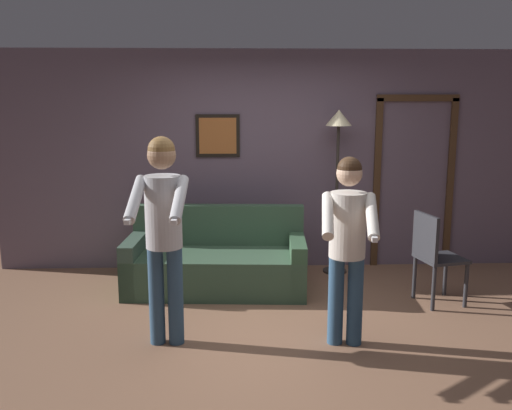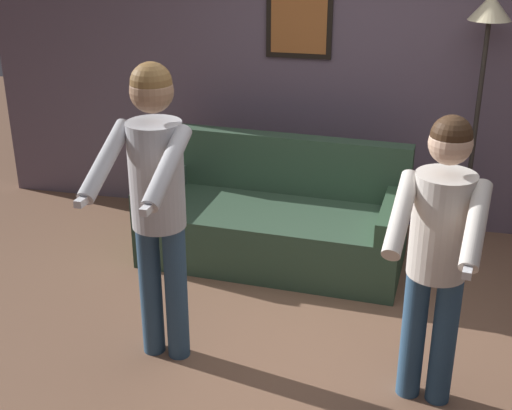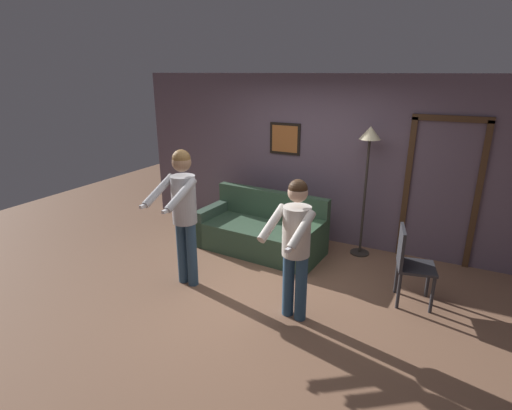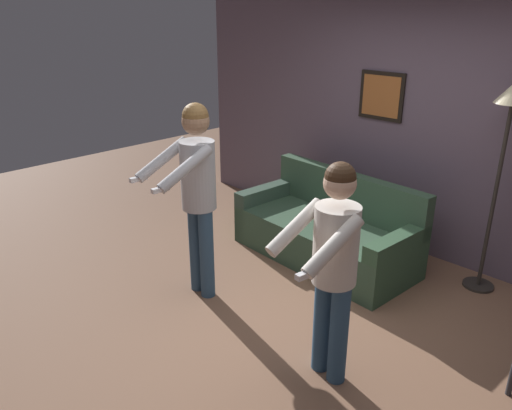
{
  "view_description": "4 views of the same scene",
  "coord_description": "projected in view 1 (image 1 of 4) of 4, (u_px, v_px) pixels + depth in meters",
  "views": [
    {
      "loc": [
        -0.39,
        -4.8,
        2.08
      ],
      "look_at": [
        -0.21,
        -0.38,
        1.22
      ],
      "focal_mm": 40.0,
      "sensor_mm": 36.0,
      "label": 1
    },
    {
      "loc": [
        0.37,
        -3.6,
        2.52
      ],
      "look_at": [
        -0.42,
        -0.18,
        1.0
      ],
      "focal_mm": 50.0,
      "sensor_mm": 36.0,
      "label": 2
    },
    {
      "loc": [
        1.94,
        -3.93,
        2.62
      ],
      "look_at": [
        0.01,
        -0.18,
        1.2
      ],
      "focal_mm": 28.0,
      "sensor_mm": 36.0,
      "label": 3
    },
    {
      "loc": [
        2.24,
        -2.72,
        2.47
      ],
      "look_at": [
        -0.09,
        -0.39,
        1.16
      ],
      "focal_mm": 35.0,
      "sensor_mm": 36.0,
      "label": 4
    }
  ],
  "objects": [
    {
      "name": "person_standing_right",
      "position": [
        348.0,
        235.0,
        4.65
      ],
      "size": [
        0.49,
        0.66,
        1.59
      ],
      "color": "#2F5275",
      "rests_on": "ground_plane"
    },
    {
      "name": "dining_chair_distant",
      "position": [
        434.0,
        253.0,
        5.67
      ],
      "size": [
        0.5,
        0.5,
        0.93
      ],
      "color": "#2D2D33",
      "rests_on": "ground_plane"
    },
    {
      "name": "couch",
      "position": [
        216.0,
        264.0,
        6.15
      ],
      "size": [
        1.95,
        0.97,
        0.87
      ],
      "color": "#39553F",
      "rests_on": "ground_plane"
    },
    {
      "name": "ground_plane",
      "position": [
        277.0,
        330.0,
        5.12
      ],
      "size": [
        12.0,
        12.0,
        0.0
      ],
      "primitive_type": "plane",
      "color": "#8C6349"
    },
    {
      "name": "person_standing_left",
      "position": [
        163.0,
        221.0,
        4.64
      ],
      "size": [
        0.46,
        0.7,
        1.76
      ],
      "color": "#304F6D",
      "rests_on": "ground_plane"
    },
    {
      "name": "back_wall_assembly",
      "position": [
        267.0,
        161.0,
        6.81
      ],
      "size": [
        6.4,
        0.1,
        2.6
      ],
      "color": "slate",
      "rests_on": "ground_plane"
    },
    {
      "name": "torchiere_lamp",
      "position": [
        338.0,
        142.0,
        6.51
      ],
      "size": [
        0.3,
        0.3,
        1.91
      ],
      "color": "#332D28",
      "rests_on": "ground_plane"
    }
  ]
}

